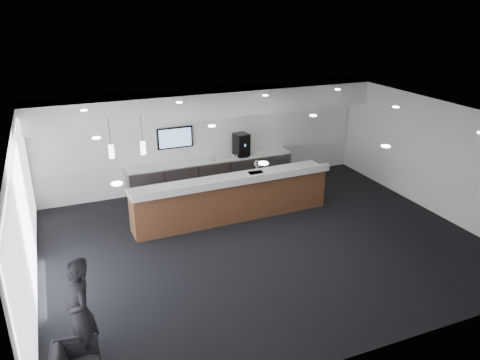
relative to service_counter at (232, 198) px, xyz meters
name	(u,v)px	position (x,y,z in m)	size (l,w,h in m)	color
ground	(262,242)	(0.16, -1.53, -0.57)	(10.00, 10.00, 0.00)	black
ceiling	(265,119)	(0.16, -1.53, 2.43)	(10.00, 8.00, 0.02)	black
back_wall	(207,138)	(0.16, 2.47, 0.93)	(10.00, 0.02, 3.00)	white
left_wall	(23,222)	(-4.84, -1.53, 0.93)	(0.02, 8.00, 3.00)	white
right_wall	(435,157)	(5.16, -1.53, 0.93)	(0.02, 8.00, 3.00)	white
soffit_bulkhead	(211,103)	(0.16, 2.02, 2.08)	(10.00, 0.90, 0.70)	white
alcove_panel	(207,135)	(0.16, 2.44, 1.03)	(9.80, 0.06, 1.40)	white
window_blinds_wall	(25,221)	(-4.80, -1.53, 0.93)	(0.04, 7.36, 2.55)	silver
back_credenza	(212,174)	(0.16, 2.11, -0.10)	(5.06, 0.66, 0.95)	gray
wall_tv	(175,138)	(-0.84, 2.37, 1.08)	(1.05, 0.08, 0.62)	black
pendant_left	(148,155)	(-2.24, -0.73, 1.68)	(0.12, 0.12, 0.30)	#F9E4C2
pendant_right	(115,159)	(-2.94, -0.73, 1.68)	(0.12, 0.12, 0.30)	#F9E4C2
ceiling_can_lights	(265,121)	(0.16, -1.53, 2.40)	(7.00, 5.00, 0.02)	white
service_counter	(232,198)	(0.00, 0.00, 0.00)	(5.33, 1.02, 1.49)	#58311D
coffee_machine	(241,145)	(1.12, 2.09, 0.72)	(0.45, 0.54, 0.68)	black
info_sign_left	(213,157)	(0.18, 1.97, 0.48)	(0.16, 0.02, 0.22)	white
info_sign_right	(244,152)	(1.19, 2.04, 0.49)	(0.16, 0.02, 0.22)	white
lounge_guest	(80,312)	(-4.07, -3.95, 0.34)	(0.67, 0.44, 1.83)	black
cup_0	(258,153)	(1.66, 2.01, 0.42)	(0.09, 0.09, 0.08)	white
cup_1	(254,153)	(1.52, 2.01, 0.42)	(0.09, 0.09, 0.08)	white
cup_2	(250,154)	(1.38, 2.01, 0.42)	(0.09, 0.09, 0.08)	white
cup_3	(246,154)	(1.24, 2.01, 0.42)	(0.09, 0.09, 0.08)	white
cup_4	(242,155)	(1.10, 2.01, 0.42)	(0.09, 0.09, 0.08)	white
cup_5	(237,155)	(0.96, 2.01, 0.42)	(0.09, 0.09, 0.08)	white
cup_6	(233,156)	(0.82, 2.01, 0.42)	(0.09, 0.09, 0.08)	white
cup_7	(229,157)	(0.68, 2.01, 0.42)	(0.09, 0.09, 0.08)	white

